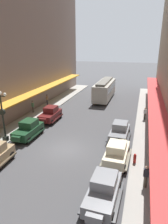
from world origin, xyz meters
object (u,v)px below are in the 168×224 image
at_px(parked_car_1, 120,131).
at_px(pedestrian_0, 145,114).
at_px(parked_car_0, 103,190).
at_px(pedestrian_3, 47,100).
at_px(parked_car_5, 50,114).
at_px(lamp_post_with_clock, 3,114).
at_px(fire_hydrant, 135,158).
at_px(streetcar, 105,89).
at_px(parked_car_3, 28,129).
at_px(parked_car_2, 117,152).
at_px(pedestrian_1, 146,176).
at_px(pedestrian_2, 33,106).

bearing_deg(parked_car_1, pedestrian_0, 69.07).
relative_size(parked_car_0, pedestrian_3, 2.57).
bearing_deg(parked_car_1, parked_car_5, 161.93).
relative_size(lamp_post_with_clock, fire_hydrant, 6.29).
distance_m(streetcar, fire_hydrant, 20.99).
height_order(parked_car_0, lamp_post_with_clock, lamp_post_with_clock).
bearing_deg(fire_hydrant, parked_car_5, 146.49).
relative_size(parked_car_3, lamp_post_with_clock, 0.83).
bearing_deg(pedestrian_0, parked_car_5, -163.86).
distance_m(parked_car_0, pedestrian_0, 15.81).
bearing_deg(lamp_post_with_clock, parked_car_5, 76.11).
xyz_separation_m(parked_car_0, parked_car_3, (-9.49, 7.08, 0.00)).
bearing_deg(parked_car_3, parked_car_0, -36.70).
distance_m(parked_car_2, pedestrian_1, 3.64).
distance_m(parked_car_0, pedestrian_1, 3.25).
xyz_separation_m(lamp_post_with_clock, pedestrian_3, (-1.69, 12.90, -1.97)).
relative_size(parked_car_5, pedestrian_1, 2.60).
height_order(pedestrian_2, pedestrian_3, same).
distance_m(streetcar, pedestrian_1, 23.94).
bearing_deg(pedestrian_1, parked_car_2, 129.79).
bearing_deg(pedestrian_3, pedestrian_0, -9.81).
distance_m(parked_car_0, parked_car_2, 4.88).
distance_m(fire_hydrant, pedestrian_3, 19.65).
distance_m(parked_car_2, fire_hydrant, 1.53).
height_order(parked_car_3, streetcar, streetcar).
xyz_separation_m(parked_car_5, fire_hydrant, (11.04, -7.31, -0.38)).
bearing_deg(pedestrian_0, parked_car_2, -101.33).
distance_m(fire_hydrant, pedestrian_0, 10.73).
xyz_separation_m(streetcar, pedestrian_2, (-8.36, -10.62, -0.89)).
xyz_separation_m(parked_car_1, pedestrian_1, (2.62, -7.15, 0.05)).
xyz_separation_m(pedestrian_0, pedestrian_2, (-15.42, -1.37, 0.02)).
xyz_separation_m(fire_hydrant, pedestrian_0, (0.68, 10.70, 0.43)).
relative_size(streetcar, pedestrian_3, 5.76).
height_order(streetcar, pedestrian_2, streetcar).
relative_size(streetcar, pedestrian_0, 5.86).
bearing_deg(parked_car_2, parked_car_0, -92.05).
height_order(parked_car_1, lamp_post_with_clock, lamp_post_with_clock).
relative_size(parked_car_0, lamp_post_with_clock, 0.83).
relative_size(parked_car_2, parked_car_3, 1.01).
xyz_separation_m(parked_car_0, fire_hydrant, (1.66, 4.94, -0.38)).
relative_size(parked_car_1, pedestrian_2, 2.58).
bearing_deg(fire_hydrant, parked_car_1, 112.51).
distance_m(parked_car_0, parked_car_3, 11.84).
height_order(parked_car_1, fire_hydrant, parked_car_1).
relative_size(parked_car_2, parked_car_5, 1.01).
bearing_deg(parked_car_5, pedestrian_1, -40.54).
height_order(parked_car_5, pedestrian_3, parked_car_5).
bearing_deg(pedestrian_2, pedestrian_0, 5.08).
relative_size(parked_car_2, streetcar, 0.45).
relative_size(parked_car_3, streetcar, 0.44).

